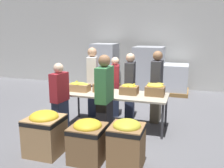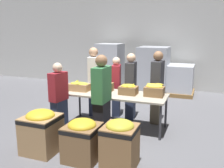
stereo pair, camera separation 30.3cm
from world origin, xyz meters
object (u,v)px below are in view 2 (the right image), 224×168
(pallet_stack_2, at_px, (110,67))
(volunteer_3, at_px, (131,86))
(sorting_table, at_px, (115,96))
(volunteer_4, at_px, (157,88))
(banana_box_3, at_px, (154,90))
(pallet_stack_0, at_px, (153,71))
(banana_box_0, at_px, (79,86))
(donation_bin_2, at_px, (120,143))
(banana_box_2, at_px, (128,89))
(pallet_stack_1, at_px, (178,80))
(volunteer_0, at_px, (94,82))
(donation_bin_1, at_px, (83,139))
(banana_box_1, at_px, (103,86))
(volunteer_2, at_px, (116,87))
(donation_bin_0, at_px, (41,130))
(volunteer_1, at_px, (59,99))
(volunteer_5, at_px, (102,100))

(pallet_stack_2, bearing_deg, volunteer_3, -59.87)
(sorting_table, distance_m, volunteer_4, 1.05)
(banana_box_3, relative_size, pallet_stack_0, 0.25)
(banana_box_0, xyz_separation_m, donation_bin_2, (1.55, -1.58, -0.46))
(banana_box_2, xyz_separation_m, pallet_stack_1, (0.71, 3.51, -0.40))
(volunteer_0, xyz_separation_m, donation_bin_2, (1.48, -2.24, -0.45))
(sorting_table, height_order, pallet_stack_1, pallet_stack_1)
(volunteer_0, height_order, donation_bin_1, volunteer_0)
(volunteer_4, bearing_deg, banana_box_1, -63.37)
(volunteer_3, relative_size, pallet_stack_0, 1.01)
(banana_box_0, relative_size, banana_box_2, 1.26)
(sorting_table, relative_size, volunteer_3, 1.41)
(volunteer_4, height_order, donation_bin_1, volunteer_4)
(pallet_stack_0, bearing_deg, donation_bin_2, -84.34)
(banana_box_0, xyz_separation_m, banana_box_1, (0.55, 0.13, 0.02))
(banana_box_2, distance_m, pallet_stack_0, 3.40)
(volunteer_2, height_order, donation_bin_0, volunteer_2)
(volunteer_3, xyz_separation_m, donation_bin_2, (0.51, -2.30, -0.39))
(volunteer_1, relative_size, volunteer_3, 0.93)
(banana_box_2, xyz_separation_m, donation_bin_1, (-0.29, -1.66, -0.51))
(volunteer_1, bearing_deg, volunteer_5, -85.69)
(donation_bin_0, bearing_deg, volunteer_3, 66.82)
(volunteer_3, relative_size, volunteer_4, 0.96)
(volunteer_2, relative_size, donation_bin_1, 2.09)
(banana_box_3, bearing_deg, pallet_stack_1, 87.53)
(sorting_table, relative_size, pallet_stack_1, 2.14)
(banana_box_1, relative_size, pallet_stack_1, 0.38)
(pallet_stack_1, bearing_deg, banana_box_2, -101.51)
(volunteer_5, height_order, donation_bin_2, volunteer_5)
(volunteer_5, bearing_deg, pallet_stack_0, -1.45)
(volunteer_1, bearing_deg, banana_box_0, -0.60)
(banana_box_2, relative_size, donation_bin_1, 0.54)
(banana_box_3, relative_size, pallet_stack_1, 0.38)
(banana_box_1, height_order, volunteer_4, volunteer_4)
(volunteer_2, bearing_deg, volunteer_1, -40.73)
(banana_box_0, bearing_deg, volunteer_1, -99.23)
(volunteer_0, distance_m, donation_bin_0, 2.29)
(banana_box_3, relative_size, volunteer_5, 0.24)
(volunteer_4, height_order, donation_bin_2, volunteer_4)
(donation_bin_0, height_order, donation_bin_1, donation_bin_0)
(sorting_table, distance_m, banana_box_1, 0.39)
(donation_bin_0, bearing_deg, banana_box_3, 45.35)
(sorting_table, distance_m, banana_box_2, 0.35)
(volunteer_0, height_order, pallet_stack_0, volunteer_0)
(volunteer_0, relative_size, volunteer_2, 1.16)
(donation_bin_1, relative_size, pallet_stack_0, 0.45)
(volunteer_1, relative_size, donation_bin_1, 2.10)
(volunteer_0, relative_size, donation_bin_0, 2.20)
(volunteer_0, xyz_separation_m, volunteer_4, (1.63, 0.00, -0.02))
(banana_box_1, relative_size, volunteer_5, 0.24)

